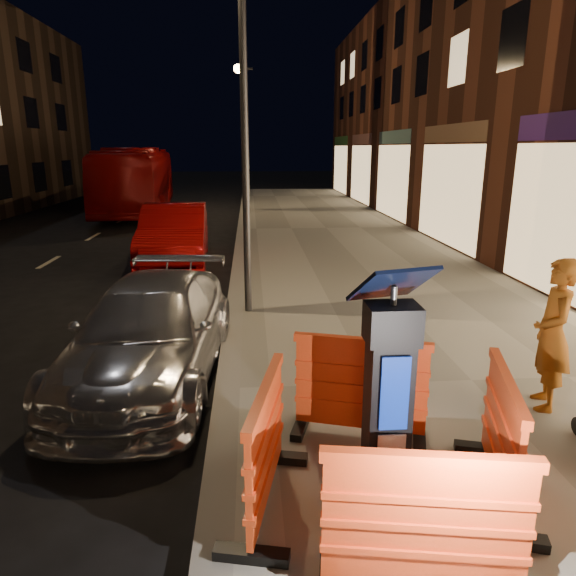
{
  "coord_description": "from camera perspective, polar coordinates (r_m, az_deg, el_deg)",
  "views": [
    {
      "loc": [
        0.31,
        -5.62,
        2.93
      ],
      "look_at": [
        0.8,
        1.0,
        1.1
      ],
      "focal_mm": 32.0,
      "sensor_mm": 36.0,
      "label": 1
    }
  ],
  "objects": [
    {
      "name": "man",
      "position": [
        6.2,
        27.32,
        -4.64
      ],
      "size": [
        0.57,
        0.7,
        1.67
      ],
      "primitive_type": "imported",
      "rotation": [
        0.0,
        0.0,
        -1.89
      ],
      "color": "#965016",
      "rests_on": "sidewalk"
    },
    {
      "name": "ground_plane",
      "position": [
        6.34,
        -6.71,
        -12.21
      ],
      "size": [
        120.0,
        120.0,
        0.0
      ],
      "primitive_type": "plane",
      "color": "black",
      "rests_on": "ground"
    },
    {
      "name": "barrier_kerbside",
      "position": [
        4.19,
        -2.48,
        -17.25
      ],
      "size": [
        0.82,
        1.41,
        1.03
      ],
      "primitive_type": "cube",
      "rotation": [
        0.0,
        0.0,
        1.36
      ],
      "color": "#F2461A",
      "rests_on": "sidewalk"
    },
    {
      "name": "barrier_bldgside",
      "position": [
        4.64,
        22.61,
        -15.07
      ],
      "size": [
        0.9,
        1.43,
        1.03
      ],
      "primitive_type": "cube",
      "rotation": [
        0.0,
        0.0,
        1.29
      ],
      "color": "#F2461A",
      "rests_on": "sidewalk"
    },
    {
      "name": "car_silver",
      "position": [
        7.12,
        -14.64,
        -9.4
      ],
      "size": [
        2.03,
        4.4,
        1.24
      ],
      "primitive_type": "imported",
      "rotation": [
        0.0,
        0.0,
        -0.07
      ],
      "color": "silver",
      "rests_on": "ground"
    },
    {
      "name": "bus_doubledecker",
      "position": [
        25.04,
        -16.18,
        8.09
      ],
      "size": [
        3.24,
        10.59,
        2.91
      ],
      "primitive_type": "imported",
      "rotation": [
        0.0,
        0.0,
        0.08
      ],
      "color": "#8C0708",
      "rests_on": "ground"
    },
    {
      "name": "street_lamp_mid",
      "position": [
        8.62,
        -4.84,
        16.83
      ],
      "size": [
        0.12,
        0.12,
        6.0
      ],
      "primitive_type": "cylinder",
      "color": "#3F3F44",
      "rests_on": "sidewalk"
    },
    {
      "name": "car_red",
      "position": [
        13.81,
        -12.28,
        2.8
      ],
      "size": [
        1.87,
        4.65,
        1.5
      ],
      "primitive_type": "imported",
      "rotation": [
        0.0,
        0.0,
        0.06
      ],
      "color": "maroon",
      "rests_on": "ground"
    },
    {
      "name": "parking_kiosk",
      "position": [
        4.12,
        11.07,
        -11.61
      ],
      "size": [
        0.71,
        0.71,
        1.85
      ],
      "primitive_type": "cube",
      "rotation": [
        0.0,
        0.0,
        -0.25
      ],
      "color": "black",
      "rests_on": "sidewalk"
    },
    {
      "name": "barrier_front",
      "position": [
        3.58,
        14.99,
        -24.33
      ],
      "size": [
        1.4,
        0.75,
        1.03
      ],
      "primitive_type": "cube",
      "rotation": [
        0.0,
        0.0,
        -0.16
      ],
      "color": "#F2461A",
      "rests_on": "sidewalk"
    },
    {
      "name": "sidewalk",
      "position": [
        6.85,
        19.66,
        -10.18
      ],
      "size": [
        6.0,
        60.0,
        0.15
      ],
      "primitive_type": "cube",
      "color": "gray",
      "rests_on": "ground"
    },
    {
      "name": "barrier_back",
      "position": [
        5.12,
        8.05,
        -10.94
      ],
      "size": [
        1.43,
        0.91,
        1.03
      ],
      "primitive_type": "cube",
      "rotation": [
        0.0,
        0.0,
        -0.3
      ],
      "color": "#F2461A",
      "rests_on": "sidewalk"
    },
    {
      "name": "kerb",
      "position": [
        6.31,
        -6.73,
        -11.6
      ],
      "size": [
        0.3,
        60.0,
        0.15
      ],
      "primitive_type": "cube",
      "color": "slate",
      "rests_on": "ground"
    },
    {
      "name": "street_lamp_far",
      "position": [
        23.62,
        -4.54,
        15.9
      ],
      "size": [
        0.12,
        0.12,
        6.0
      ],
      "primitive_type": "cylinder",
      "color": "#3F3F44",
      "rests_on": "sidewalk"
    }
  ]
}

